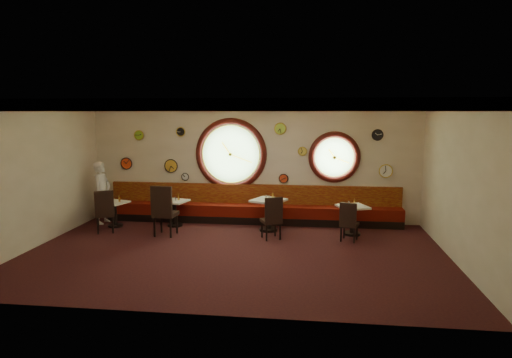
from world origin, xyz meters
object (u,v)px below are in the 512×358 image
Objects in this scene: condiment_c_bottle at (273,196)px; table_b at (175,210)px; condiment_a_salt at (112,199)px; condiment_d_pepper at (354,205)px; chair_d at (349,219)px; condiment_d_salt at (349,203)px; condiment_a_bottle at (119,199)px; table_d at (352,216)px; condiment_b_salt at (171,198)px; condiment_b_pepper at (175,199)px; condiment_c_pepper at (269,197)px; chair_b at (163,207)px; waiter at (102,193)px; table_a at (115,211)px; chair_c at (272,215)px; condiment_c_salt at (266,197)px; condiment_a_pepper at (113,200)px; table_c at (269,211)px; condiment_b_bottle at (179,197)px; condiment_d_bottle at (354,202)px; chair_a at (105,209)px.

table_b is at bearing 178.59° from condiment_c_bottle.
condiment_a_salt is 1.25× the size of condiment_d_pepper.
condiment_d_salt is (0.04, 0.63, 0.25)m from chair_d.
chair_d is 3.57× the size of condiment_a_bottle.
condiment_b_salt is (-4.69, 0.30, 0.29)m from table_d.
condiment_b_pepper is 2.48m from condiment_c_pepper.
condiment_a_salt is 1.01× the size of condiment_b_salt.
chair_b is 5.35× the size of condiment_c_bottle.
condiment_b_salt is at bearing 178.49° from condiment_c_bottle.
condiment_d_pepper is 2.03m from condiment_c_bottle.
chair_b is 0.46× the size of waiter.
table_a is at bearing -177.40° from condiment_c_bottle.
chair_b is at bearing -172.11° from condiment_d_pepper.
table_d is at bearing -5.18° from chair_c.
waiter is (-0.49, 0.33, 0.42)m from table_a.
waiter is (-4.48, 0.21, -0.02)m from condiment_c_salt.
condiment_a_pepper is at bearing -169.29° from table_b.
table_b is 0.78× the size of table_c.
condiment_c_bottle is at bearing 48.75° from table_c.
condiment_b_bottle reaches higher than condiment_a_salt.
table_b is at bearing 10.71° from condiment_a_pepper.
chair_c is 0.97m from condiment_c_bottle.
condiment_d_bottle is at bearing 0.20° from condiment_a_salt.
condiment_c_pepper is at bearing 0.71° from condiment_a_salt.
table_c is 1.13× the size of table_d.
condiment_b_bottle is at bearing 5.99° from chair_a.
condiment_d_salt is 1.98m from condiment_c_pepper.
condiment_a_salt is (-4.14, -0.02, 0.21)m from table_c.
condiment_c_bottle is at bearing -0.32° from condiment_b_pepper.
condiment_c_pepper reaches higher than condiment_a_salt.
condiment_a_pepper is 0.17m from condiment_a_bottle.
condiment_d_bottle reaches higher than condiment_a_salt.
condiment_b_salt is at bearing 175.37° from condiment_d_pepper.
condiment_c_bottle is at bearing 69.63° from chair_c.
condiment_d_bottle is 6.67m from waiter.
table_c is at bearing 0.80° from condiment_a_bottle.
table_d is (6.13, -0.04, 0.04)m from table_a.
waiter is at bearing 177.15° from condiment_c_pepper.
condiment_d_bottle is at bearing -3.15° from condiment_c_bottle.
chair_d is at bearing -6.79° from condiment_a_bottle.
chair_c is 2.78m from condiment_b_bottle.
condiment_d_salt is at bearing -4.18° from chair_c.
waiter reaches higher than condiment_d_salt.
condiment_b_salt is 4.74m from condiment_d_bottle.
chair_d is at bearing -11.76° from table_b.
condiment_a_bottle is at bearing 156.17° from chair_b.
chair_d is 2.11m from condiment_c_pepper.
chair_b is 4.61m from condiment_d_pepper.
table_a is 8.31× the size of condiment_d_pepper.
table_a is at bearing 178.87° from condiment_d_pepper.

